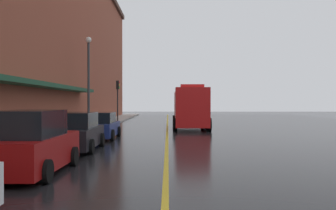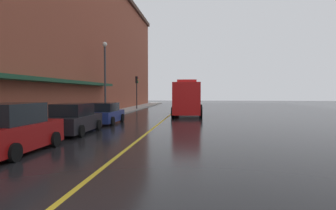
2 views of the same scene
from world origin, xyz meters
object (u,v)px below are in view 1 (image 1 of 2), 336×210
at_px(parking_meter_0, 47,127).
at_px(street_lamp_left, 89,72).
at_px(parked_car_1, 31,144).
at_px(parked_car_3, 100,126).
at_px(parked_car_2, 76,133).
at_px(fire_truck, 190,108).
at_px(traffic_light_near, 118,93).

height_order(parking_meter_0, street_lamp_left, street_lamp_left).
xyz_separation_m(parked_car_1, parked_car_3, (0.07, 10.62, -0.14)).
relative_size(parked_car_1, parking_meter_0, 3.32).
height_order(parked_car_1, parked_car_3, parked_car_1).
bearing_deg(street_lamp_left, parked_car_3, -72.25).
distance_m(parked_car_2, fire_truck, 14.67).
distance_m(parked_car_3, traffic_light_near, 17.69).
bearing_deg(parked_car_1, street_lamp_left, 6.79).
xyz_separation_m(parked_car_2, parking_meter_0, (-1.31, 0.02, 0.27)).
xyz_separation_m(parked_car_3, fire_truck, (5.82, 8.20, 0.91)).
relative_size(fire_truck, parking_meter_0, 5.67).
height_order(parked_car_1, parking_meter_0, parked_car_1).
distance_m(parked_car_1, traffic_light_near, 28.22).
relative_size(parked_car_1, traffic_light_near, 1.03).
bearing_deg(parked_car_2, fire_truck, -24.99).
relative_size(parked_car_2, street_lamp_left, 0.65).
bearing_deg(parked_car_3, traffic_light_near, 4.57).
relative_size(parked_car_2, fire_truck, 0.60).
distance_m(parked_car_2, parked_car_3, 5.21).
distance_m(parked_car_3, parking_meter_0, 5.38).
bearing_deg(traffic_light_near, parked_car_2, -86.84).
relative_size(fire_truck, traffic_light_near, 1.75).
bearing_deg(parked_car_3, street_lamp_left, 17.97).
bearing_deg(fire_truck, parking_meter_0, -28.00).
relative_size(parked_car_3, street_lamp_left, 0.60).
bearing_deg(traffic_light_near, parked_car_3, -85.65).
height_order(parked_car_2, parking_meter_0, parked_car_2).
distance_m(parked_car_1, fire_truck, 19.74).
xyz_separation_m(parked_car_1, traffic_light_near, (-1.25, 28.10, 2.27)).
xyz_separation_m(parked_car_2, traffic_light_near, (-1.25, 22.68, 2.36)).
relative_size(parked_car_2, traffic_light_near, 1.05).
height_order(parked_car_2, fire_truck, fire_truck).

